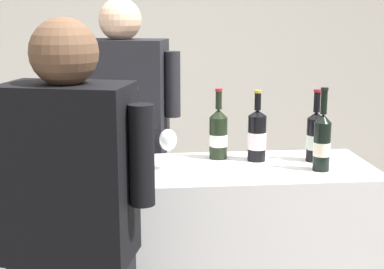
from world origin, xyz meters
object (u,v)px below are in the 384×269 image
wine_bottle_4 (315,136)px  wine_glass (168,142)px  wine_bottle_2 (257,135)px  wine_bottle_5 (136,137)px  wine_bottle_0 (218,134)px  person_server (124,166)px  ice_bucket (1,143)px  wine_bottle_3 (89,150)px  wine_bottle_1 (322,141)px

wine_bottle_4 → wine_glass: 0.68m
wine_bottle_2 → wine_glass: wine_bottle_2 is taller
wine_bottle_2 → wine_bottle_5: (-0.55, 0.01, 0.00)m
wine_bottle_0 → person_server: size_ratio=0.19×
wine_bottle_2 → ice_bucket: wine_bottle_2 is taller
wine_bottle_0 → wine_bottle_2: size_ratio=1.01×
wine_bottle_0 → wine_glass: wine_bottle_0 is taller
wine_bottle_2 → wine_bottle_3: wine_bottle_3 is taller
wine_bottle_1 → wine_bottle_3: 0.98m
wine_bottle_1 → ice_bucket: bearing=174.1°
wine_bottle_2 → wine_glass: bearing=-164.6°
wine_glass → ice_bucket: 0.71m
ice_bucket → person_server: person_server is taller
wine_bottle_1 → wine_bottle_2: bearing=141.9°
wine_bottle_2 → ice_bucket: size_ratio=1.37×
wine_glass → person_server: (-0.20, 0.61, -0.27)m
wine_bottle_3 → wine_glass: size_ratio=1.82×
wine_bottle_0 → wine_bottle_2: (0.17, -0.06, 0.00)m
wine_bottle_4 → wine_glass: size_ratio=1.84×
wine_bottle_4 → wine_bottle_1: bearing=-97.8°
wine_bottle_1 → wine_bottle_3: (-0.98, -0.01, -0.01)m
wine_bottle_0 → person_server: person_server is taller
wine_bottle_2 → wine_bottle_3: 0.76m
wine_bottle_3 → wine_bottle_4: size_ratio=0.99×
wine_bottle_2 → person_server: (-0.61, 0.49, -0.26)m
wine_bottle_1 → wine_bottle_5: (-0.79, 0.19, -0.01)m
wine_bottle_1 → wine_glass: bearing=173.4°
wine_bottle_3 → ice_bucket: (-0.38, 0.15, -0.00)m
wine_bottle_3 → wine_bottle_4: 1.01m
wine_bottle_3 → wine_bottle_2: bearing=15.4°
wine_bottle_1 → wine_bottle_5: 0.81m
wine_bottle_2 → wine_bottle_0: bearing=161.2°
wine_bottle_4 → wine_glass: (-0.67, -0.08, 0.01)m
wine_bottle_3 → wine_glass: (0.33, 0.09, 0.01)m
wine_bottle_0 → wine_bottle_4: wine_bottle_4 is taller
wine_bottle_1 → wine_bottle_4: (0.02, 0.15, -0.01)m
wine_bottle_4 → wine_glass: bearing=-173.3°
wine_bottle_3 → person_server: (0.12, 0.69, -0.26)m
wine_bottle_1 → ice_bucket: size_ratio=1.52×
wine_bottle_0 → wine_bottle_3: size_ratio=1.00×
person_server → ice_bucket: bearing=-133.2°
wine_bottle_2 → wine_bottle_4: bearing=-7.5°
wine_glass → ice_bucket: ice_bucket is taller
wine_bottle_0 → wine_bottle_2: bearing=-18.8°
wine_bottle_2 → ice_bucket: (-1.12, -0.05, 0.00)m
wine_bottle_1 → wine_bottle_3: bearing=-179.2°
ice_bucket → wine_bottle_0: bearing=6.3°
wine_bottle_5 → person_server: person_server is taller
ice_bucket → wine_bottle_4: bearing=0.6°
wine_bottle_5 → wine_bottle_1: bearing=-13.8°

